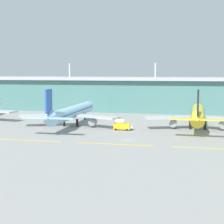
% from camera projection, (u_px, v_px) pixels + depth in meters
% --- Properties ---
extents(ground_plane, '(600.00, 600.00, 0.00)m').
position_uv_depth(ground_plane, '(128.00, 140.00, 140.81)').
color(ground_plane, gray).
extents(terminal_building, '(288.00, 34.00, 30.90)m').
position_uv_depth(terminal_building, '(156.00, 94.00, 237.28)').
color(terminal_building, slate).
rests_on(terminal_building, ground).
extents(airliner_near_middle, '(48.79, 67.34, 18.90)m').
position_uv_depth(airliner_near_middle, '(71.00, 112.00, 175.45)').
color(airliner_near_middle, '#9ED1EA').
rests_on(airliner_near_middle, ground).
extents(airliner_far_middle, '(48.80, 59.34, 18.90)m').
position_uv_depth(airliner_far_middle, '(198.00, 115.00, 166.81)').
color(airliner_far_middle, yellow).
rests_on(airliner_far_middle, ground).
extents(taxiway_stripe_mid_west, '(28.00, 0.70, 0.04)m').
position_uv_depth(taxiway_stripe_mid_west, '(27.00, 140.00, 140.00)').
color(taxiway_stripe_mid_west, yellow).
rests_on(taxiway_stripe_mid_west, ground).
extents(taxiway_stripe_centre, '(28.00, 0.70, 0.04)m').
position_uv_depth(taxiway_stripe_centre, '(115.00, 144.00, 132.57)').
color(taxiway_stripe_centre, yellow).
rests_on(taxiway_stripe_centre, ground).
extents(taxiway_stripe_mid_east, '(28.00, 0.70, 0.04)m').
position_uv_depth(taxiway_stripe_mid_east, '(213.00, 149.00, 125.14)').
color(taxiway_stripe_mid_east, yellow).
rests_on(taxiway_stripe_mid_east, ground).
extents(baggage_cart, '(3.94, 2.76, 2.48)m').
position_uv_depth(baggage_cart, '(128.00, 127.00, 163.62)').
color(baggage_cart, silver).
rests_on(baggage_cart, ground).
extents(fuel_truck, '(7.26, 2.84, 4.95)m').
position_uv_depth(fuel_truck, '(121.00, 125.00, 163.82)').
color(fuel_truck, gold).
rests_on(fuel_truck, ground).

